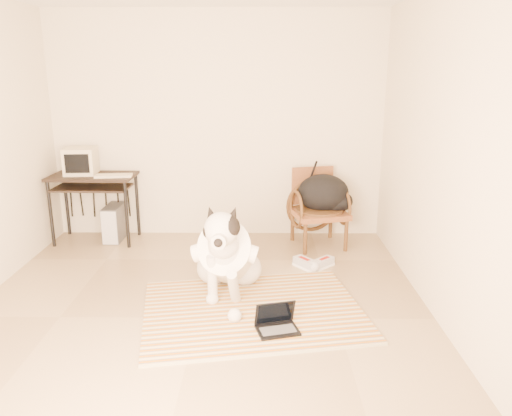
{
  "coord_description": "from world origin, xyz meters",
  "views": [
    {
      "loc": [
        0.53,
        -3.79,
        2.04
      ],
      "look_at": [
        0.49,
        0.52,
        0.82
      ],
      "focal_mm": 35.0,
      "sensor_mm": 36.0,
      "label": 1
    }
  ],
  "objects_px": {
    "dog": "(227,255)",
    "pc_tower": "(115,223)",
    "crt_monitor": "(81,161)",
    "backpack": "(326,194)",
    "computer_desk": "(93,185)",
    "laptop": "(276,323)",
    "rattan_chair": "(318,208)"
  },
  "relations": [
    {
      "from": "computer_desk",
      "to": "backpack",
      "type": "height_order",
      "value": "backpack"
    },
    {
      "from": "dog",
      "to": "crt_monitor",
      "type": "height_order",
      "value": "crt_monitor"
    },
    {
      "from": "laptop",
      "to": "computer_desk",
      "type": "height_order",
      "value": "computer_desk"
    },
    {
      "from": "laptop",
      "to": "pc_tower",
      "type": "distance_m",
      "value": 2.93
    },
    {
      "from": "laptop",
      "to": "pc_tower",
      "type": "height_order",
      "value": "pc_tower"
    },
    {
      "from": "pc_tower",
      "to": "backpack",
      "type": "xyz_separation_m",
      "value": [
        2.54,
        -0.15,
        0.4
      ]
    },
    {
      "from": "pc_tower",
      "to": "backpack",
      "type": "relative_size",
      "value": 0.72
    },
    {
      "from": "computer_desk",
      "to": "rattan_chair",
      "type": "height_order",
      "value": "rattan_chair"
    },
    {
      "from": "laptop",
      "to": "crt_monitor",
      "type": "relative_size",
      "value": 1.0
    },
    {
      "from": "computer_desk",
      "to": "backpack",
      "type": "bearing_deg",
      "value": -1.97
    },
    {
      "from": "computer_desk",
      "to": "pc_tower",
      "type": "bearing_deg",
      "value": 16.06
    },
    {
      "from": "pc_tower",
      "to": "laptop",
      "type": "bearing_deg",
      "value": -49.21
    },
    {
      "from": "crt_monitor",
      "to": "backpack",
      "type": "height_order",
      "value": "crt_monitor"
    },
    {
      "from": "rattan_chair",
      "to": "computer_desk",
      "type": "bearing_deg",
      "value": 178.08
    },
    {
      "from": "dog",
      "to": "rattan_chair",
      "type": "relative_size",
      "value": 1.47
    },
    {
      "from": "pc_tower",
      "to": "crt_monitor",
      "type": "bearing_deg",
      "value": 179.01
    },
    {
      "from": "backpack",
      "to": "rattan_chair",
      "type": "bearing_deg",
      "value": 176.56
    },
    {
      "from": "dog",
      "to": "backpack",
      "type": "relative_size",
      "value": 2.06
    },
    {
      "from": "pc_tower",
      "to": "backpack",
      "type": "height_order",
      "value": "backpack"
    },
    {
      "from": "laptop",
      "to": "computer_desk",
      "type": "bearing_deg",
      "value": 134.46
    },
    {
      "from": "dog",
      "to": "pc_tower",
      "type": "xyz_separation_m",
      "value": [
        -1.47,
        1.5,
        -0.16
      ]
    },
    {
      "from": "backpack",
      "to": "crt_monitor",
      "type": "bearing_deg",
      "value": 176.84
    },
    {
      "from": "dog",
      "to": "computer_desk",
      "type": "distance_m",
      "value": 2.23
    },
    {
      "from": "crt_monitor",
      "to": "backpack",
      "type": "xyz_separation_m",
      "value": [
        2.89,
        -0.16,
        -0.36
      ]
    },
    {
      "from": "dog",
      "to": "pc_tower",
      "type": "distance_m",
      "value": 2.1
    },
    {
      "from": "dog",
      "to": "laptop",
      "type": "relative_size",
      "value": 3.53
    },
    {
      "from": "laptop",
      "to": "crt_monitor",
      "type": "bearing_deg",
      "value": 135.48
    },
    {
      "from": "laptop",
      "to": "crt_monitor",
      "type": "xyz_separation_m",
      "value": [
        -2.26,
        2.22,
        0.89
      ]
    },
    {
      "from": "laptop",
      "to": "backpack",
      "type": "bearing_deg",
      "value": 73.13
    },
    {
      "from": "dog",
      "to": "computer_desk",
      "type": "relative_size",
      "value": 1.32
    },
    {
      "from": "laptop",
      "to": "backpack",
      "type": "height_order",
      "value": "backpack"
    },
    {
      "from": "laptop",
      "to": "rattan_chair",
      "type": "height_order",
      "value": "rattan_chair"
    }
  ]
}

